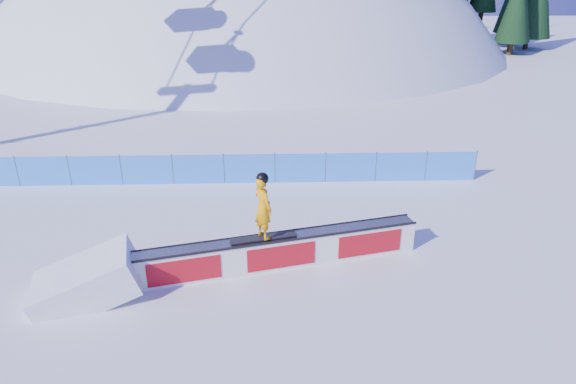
{
  "coord_description": "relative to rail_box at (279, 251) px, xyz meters",
  "views": [
    {
      "loc": [
        2.87,
        -14.37,
        7.85
      ],
      "look_at": [
        3.36,
        -0.11,
        1.6
      ],
      "focal_mm": 32.0,
      "sensor_mm": 36.0,
      "label": 1
    }
  ],
  "objects": [
    {
      "name": "snow_ramp",
      "position": [
        -5.0,
        -1.24,
        -0.49
      ],
      "size": [
        3.1,
        2.34,
        1.72
      ],
      "primitive_type": null,
      "rotation": [
        0.0,
        -0.31,
        0.24
      ],
      "color": "white",
      "rests_on": "ground"
    },
    {
      "name": "snowboarder",
      "position": [
        -0.43,
        -0.11,
        1.46
      ],
      "size": [
        1.89,
        0.79,
        1.94
      ],
      "rotation": [
        0.0,
        0.0,
        2.16
      ],
      "color": "black",
      "rests_on": "rail_box"
    },
    {
      "name": "safety_fence",
      "position": [
        -3.05,
        6.25,
        0.12
      ],
      "size": [
        22.05,
        0.05,
        1.3
      ],
      "color": "#317BF9",
      "rests_on": "ground"
    },
    {
      "name": "snow_hill",
      "position": [
        -3.05,
        43.75,
        -18.49
      ],
      "size": [
        64.0,
        64.0,
        64.0
      ],
      "color": "white",
      "rests_on": "ground"
    },
    {
      "name": "ground",
      "position": [
        -3.05,
        1.75,
        -0.49
      ],
      "size": [
        160.0,
        160.0,
        0.0
      ],
      "primitive_type": "plane",
      "color": "white",
      "rests_on": "ground"
    },
    {
      "name": "rail_box",
      "position": [
        0.0,
        0.0,
        0.0
      ],
      "size": [
        8.14,
        2.55,
        0.99
      ],
      "rotation": [
        0.0,
        0.0,
        0.24
      ],
      "color": "white",
      "rests_on": "ground"
    }
  ]
}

